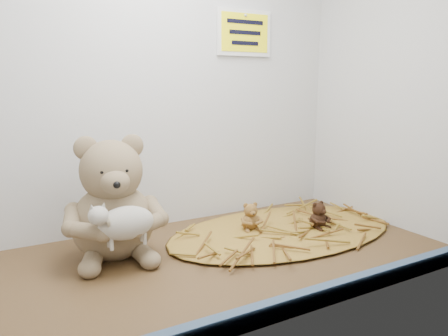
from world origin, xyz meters
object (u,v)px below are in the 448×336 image
toy_lamb (126,223)px  mini_teddy_brown (318,214)px  main_teddy (112,197)px  mini_teddy_tan (250,215)px

toy_lamb → mini_teddy_brown: bearing=-0.2°
main_teddy → mini_teddy_tan: main_teddy is taller
mini_teddy_brown → toy_lamb: bearing=170.6°
mini_teddy_brown → main_teddy: bearing=159.7°
main_teddy → toy_lamb: size_ratio=1.84×
main_teddy → mini_teddy_tan: size_ratio=3.81×
main_teddy → mini_teddy_tan: 37.97cm
toy_lamb → mini_teddy_tan: 38.08cm
main_teddy → mini_teddy_brown: bearing=-2.6°
main_teddy → mini_teddy_tan: bearing=5.0°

